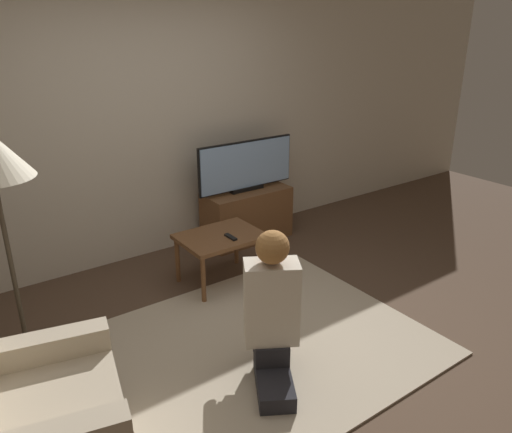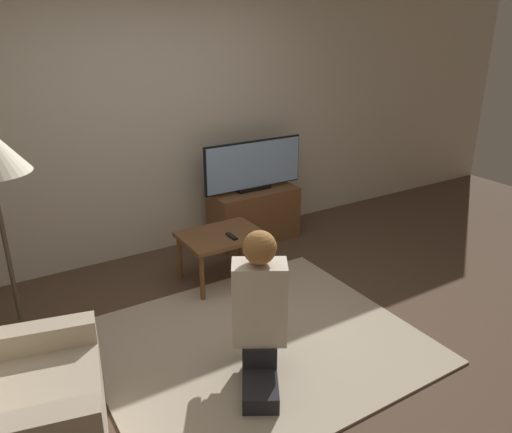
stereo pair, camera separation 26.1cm
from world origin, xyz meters
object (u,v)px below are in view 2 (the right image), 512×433
Objects in this scene: coffee_table at (222,240)px; person_kneeling at (259,306)px; tv at (254,165)px; armchair at (14,417)px.

coffee_table is 1.34m from person_kneeling.
tv is 1.57× the size of coffee_table.
armchair is at bearing -144.37° from tv.
armchair is 1.45m from person_kneeling.
coffee_table is at bearing -138.44° from tv.
tv is at bearing -41.46° from armchair.
tv reaches higher than armchair.
coffee_table is (-0.72, -0.63, -0.41)m from tv.
coffee_table is 0.69× the size of person_kneeling.
coffee_table is 2.20m from armchair.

